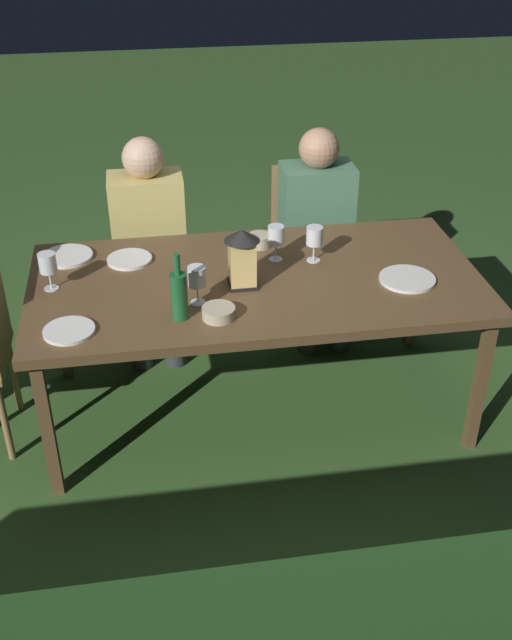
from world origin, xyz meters
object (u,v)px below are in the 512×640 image
Objects in this scene: wine_glass_d at (276,237)px; bowl_olives at (260,240)px; lantern_centerpiece at (242,255)px; wine_glass_c at (197,278)px; chair_side_left_b at (150,247)px; plate_c at (130,259)px; bowl_bread at (219,312)px; chair_side_left_a at (309,236)px; plate_b at (407,279)px; plate_a at (69,331)px; green_bottle_on_table at (179,295)px; plate_d at (67,256)px; person_in_green at (318,226)px; wine_glass_b at (48,265)px; wine_glass_a at (314,238)px; dining_table at (256,288)px; person_in_mustard at (149,237)px.

wine_glass_d reaches higher than bowl_olives.
lantern_centerpiece reaches higher than wine_glass_c.
chair_side_left_b reaches higher than plate_c.
lantern_centerpiece reaches higher than bowl_bread.
chair_side_left_a is 6.36× the size of bowl_bread.
wine_glass_c is 0.94m from plate_b.
plate_a is at bearing 66.88° from plate_c.
green_bottle_on_table is 0.18m from bowl_bread.
chair_side_left_a is at bearing -156.69° from plate_d.
person_in_green is 6.80× the size of wine_glass_b.
wine_glass_a is at bearing 139.31° from bowl_olives.
wine_glass_a is at bearing -152.15° from wine_glass_c.
wine_glass_b is at bearing 3.79° from wine_glass_a.
chair_side_left_b is at bearing -47.98° from bowl_olives.
plate_b reaches higher than dining_table.
plate_b is at bearing -172.42° from plate_a.
plate_a is (0.44, 0.04, -0.10)m from green_bottle_on_table.
chair_side_left_b reaches higher than plate_b.
plate_d is at bearing -26.79° from lantern_centerpiece.
person_in_mustard is (0.90, 0.00, 0.00)m from person_in_green.
chair_side_left_b is (0.45, -0.89, -0.20)m from dining_table.
chair_side_left_b is 0.72m from plate_d.
person_in_green is 6.80× the size of wine_glass_c.
person_in_mustard is 0.46m from plate_c.
dining_table is 8.52× the size of plate_d.
plate_c is at bearing -8.96° from wine_glass_a.
plate_b is (-1.11, 1.02, 0.26)m from chair_side_left_b.
person_in_mustard is at bearing -37.61° from wine_glass_a.
chair_side_left_b is (0.90, -0.20, -0.15)m from person_in_green.
person_in_mustard reaches higher than green_bottle_on_table.
bowl_olives is at bearing -102.19° from dining_table.
wine_glass_c is at bearing -164.29° from plate_a.
wine_glass_a and wine_glass_d have the same top height.
dining_table is at bearing -147.59° from wine_glass_c.
plate_b is (-0.21, 0.82, 0.10)m from person_in_green.
lantern_centerpiece is at bearing 112.02° from chair_side_left_b.
wine_glass_d reaches higher than plate_b.
bowl_olives is at bearing -113.59° from bowl_bread.
bowl_olives is at bearing -36.93° from plate_b.
plate_b is at bearing 174.15° from lantern_centerpiece.
dining_table is at bearing 123.00° from person_in_mustard.
lantern_centerpiece is 1.13× the size of plate_d.
person_in_green is 1.34m from plate_d.
wine_glass_a and wine_glass_b have the same top height.
wine_glass_a and wine_glass_c have the same top height.
wine_glass_a is at bearing 74.22° from person_in_green.
wine_glass_d is (0.17, -0.04, 0.00)m from wine_glass_a.
plate_c is at bearing -148.13° from wine_glass_b.
wine_glass_a reaches higher than chair_side_left_b.
plate_a is (1.25, 1.01, 0.10)m from person_in_green.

